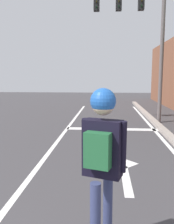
{
  "coord_description": "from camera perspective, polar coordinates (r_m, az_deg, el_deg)",
  "views": [
    {
      "loc": [
        1.49,
        0.02,
        1.97
      ],
      "look_at": [
        1.03,
        5.73,
        1.12
      ],
      "focal_mm": 38.66,
      "sensor_mm": 36.0,
      "label": 1
    }
  ],
  "objects": [
    {
      "name": "skater",
      "position": [
        2.54,
        3.6,
        -8.77
      ],
      "size": [
        0.47,
        0.64,
        1.78
      ],
      "color": "navy",
      "rests_on": "skateboard"
    },
    {
      "name": "lane_arrow_head",
      "position": [
        5.66,
        8.56,
        -12.04
      ],
      "size": [
        0.71,
        0.71,
        0.01
      ],
      "primitive_type": "cube",
      "rotation": [
        0.0,
        0.0,
        0.79
      ],
      "color": "silver",
      "rests_on": "ground"
    },
    {
      "name": "lane_arrow_stem",
      "position": [
        4.87,
        9.26,
        -15.52
      ],
      "size": [
        0.16,
        1.4,
        0.01
      ],
      "primitive_type": "cube",
      "color": "silver",
      "rests_on": "ground"
    },
    {
      "name": "traffic_signal_mast",
      "position": [
        10.75,
        11.89,
        19.46
      ],
      "size": [
        3.71,
        0.34,
        5.54
      ],
      "color": "#635958",
      "rests_on": "ground"
    },
    {
      "name": "lane_line_center",
      "position": [
        6.47,
        -9.0,
        -9.42
      ],
      "size": [
        0.12,
        20.0,
        0.01
      ],
      "primitive_type": "cube",
      "color": "silver",
      "rests_on": "ground"
    },
    {
      "name": "stop_bar",
      "position": [
        9.18,
        5.95,
        -4.03
      ],
      "size": [
        3.43,
        0.4,
        0.01
      ],
      "primitive_type": "cube",
      "color": "silver",
      "rests_on": "ground"
    }
  ]
}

